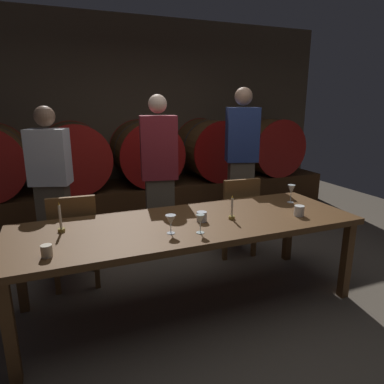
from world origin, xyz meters
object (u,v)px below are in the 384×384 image
(candle_right, at_px, (232,213))
(cup_left, at_px, (47,251))
(wine_barrel_far_right, at_px, (266,146))
(dining_table, at_px, (189,229))
(candle_left, at_px, (61,223))
(chair_left, at_px, (74,236))
(wine_glass_left, at_px, (171,220))
(chair_right, at_px, (237,212))
(wine_glass_center, at_px, (200,220))
(guest_left, at_px, (52,186))
(wine_barrel_center, at_px, (145,153))
(guest_right, at_px, (241,161))
(guest_center, at_px, (159,175))
(wine_barrel_left, at_px, (74,156))
(wine_glass_right, at_px, (291,190))
(cup_right, at_px, (299,211))
(wine_barrel_right, at_px, (210,149))
(cup_center, at_px, (202,217))

(candle_right, relative_size, cup_left, 2.61)
(wine_barrel_far_right, height_order, dining_table, wine_barrel_far_right)
(candle_left, bearing_deg, chair_left, 78.89)
(candle_right, distance_m, wine_glass_left, 0.57)
(chair_left, bearing_deg, chair_right, -174.53)
(wine_glass_center, bearing_deg, guest_left, 123.13)
(candle_right, relative_size, wine_glass_center, 1.43)
(guest_left, distance_m, wine_glass_center, 1.81)
(chair_left, distance_m, wine_glass_center, 1.28)
(wine_barrel_center, bearing_deg, cup_left, -116.08)
(chair_left, relative_size, guest_left, 0.54)
(wine_barrel_center, bearing_deg, wine_barrel_far_right, 0.00)
(chair_left, distance_m, guest_right, 2.18)
(chair_left, distance_m, guest_center, 1.11)
(wine_barrel_center, bearing_deg, chair_left, -122.40)
(wine_barrel_left, height_order, wine_barrel_center, same)
(wine_barrel_left, height_order, guest_right, guest_right)
(wine_barrel_center, bearing_deg, guest_left, -137.72)
(wine_glass_right, bearing_deg, guest_left, 151.99)
(cup_left, distance_m, cup_right, 1.96)
(wine_barrel_center, relative_size, wine_barrel_right, 1.00)
(wine_glass_right, relative_size, cup_right, 1.97)
(guest_center, bearing_deg, cup_right, 132.92)
(chair_right, bearing_deg, wine_barrel_left, -42.78)
(chair_left, bearing_deg, wine_glass_left, 130.87)
(guest_center, height_order, guest_right, guest_right)
(dining_table, distance_m, chair_right, 1.11)
(chair_right, height_order, cup_left, chair_right)
(wine_barrel_far_right, xyz_separation_m, guest_right, (-1.13, -1.16, -0.00))
(cup_left, bearing_deg, wine_barrel_center, 63.92)
(guest_center, relative_size, guest_right, 0.95)
(wine_barrel_far_right, relative_size, cup_center, 10.95)
(chair_right, bearing_deg, dining_table, 45.59)
(guest_right, bearing_deg, wine_glass_center, 69.74)
(guest_right, relative_size, cup_left, 23.70)
(candle_right, height_order, wine_glass_right, candle_right)
(wine_barrel_far_right, bearing_deg, wine_glass_right, -118.27)
(wine_barrel_center, relative_size, candle_right, 4.50)
(wine_barrel_left, xyz_separation_m, guest_center, (0.79, -1.33, -0.06))
(wine_barrel_left, bearing_deg, candle_right, -66.98)
(guest_center, height_order, cup_center, guest_center)
(guest_left, distance_m, guest_center, 1.10)
(cup_left, bearing_deg, wine_glass_center, 0.90)
(guest_right, height_order, cup_left, guest_right)
(candle_left, bearing_deg, chair_right, 17.51)
(guest_center, bearing_deg, cup_center, 101.12)
(guest_right, bearing_deg, candle_right, 75.80)
(wine_barrel_far_right, relative_size, wine_glass_right, 5.26)
(guest_center, xyz_separation_m, cup_left, (-1.13, -1.36, -0.12))
(chair_left, bearing_deg, wine_barrel_right, -137.06)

